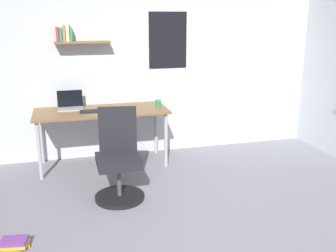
{
  "coord_description": "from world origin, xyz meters",
  "views": [
    {
      "loc": [
        -1.1,
        -2.72,
        1.86
      ],
      "look_at": [
        -0.17,
        0.72,
        0.85
      ],
      "focal_mm": 41.46,
      "sensor_mm": 36.0,
      "label": 1
    }
  ],
  "objects_px": {
    "desk": "(102,115)",
    "computer_mouse": "(118,109)",
    "keyboard": "(95,111)",
    "laptop": "(70,105)",
    "office_chair": "(119,160)",
    "coffee_mug": "(158,104)",
    "book_stack_on_floor": "(15,244)"
  },
  "relations": [
    {
      "from": "laptop",
      "to": "computer_mouse",
      "type": "bearing_deg",
      "value": -22.54
    },
    {
      "from": "desk",
      "to": "computer_mouse",
      "type": "height_order",
      "value": "computer_mouse"
    },
    {
      "from": "office_chair",
      "to": "coffee_mug",
      "type": "bearing_deg",
      "value": 54.75
    },
    {
      "from": "desk",
      "to": "office_chair",
      "type": "xyz_separation_m",
      "value": [
        0.06,
        -0.96,
        -0.26
      ]
    },
    {
      "from": "keyboard",
      "to": "book_stack_on_floor",
      "type": "height_order",
      "value": "keyboard"
    },
    {
      "from": "desk",
      "to": "computer_mouse",
      "type": "relative_size",
      "value": 15.82
    },
    {
      "from": "office_chair",
      "to": "laptop",
      "type": "xyz_separation_m",
      "value": [
        -0.43,
        1.12,
        0.38
      ]
    },
    {
      "from": "desk",
      "to": "laptop",
      "type": "relative_size",
      "value": 5.31
    },
    {
      "from": "computer_mouse",
      "to": "coffee_mug",
      "type": "relative_size",
      "value": 1.13
    },
    {
      "from": "office_chair",
      "to": "laptop",
      "type": "distance_m",
      "value": 1.26
    },
    {
      "from": "computer_mouse",
      "to": "desk",
      "type": "bearing_deg",
      "value": 157.55
    },
    {
      "from": "desk",
      "to": "coffee_mug",
      "type": "height_order",
      "value": "coffee_mug"
    },
    {
      "from": "desk",
      "to": "office_chair",
      "type": "bearing_deg",
      "value": -86.18
    },
    {
      "from": "desk",
      "to": "office_chair",
      "type": "distance_m",
      "value": 1.0
    },
    {
      "from": "office_chair",
      "to": "laptop",
      "type": "relative_size",
      "value": 3.06
    },
    {
      "from": "keyboard",
      "to": "coffee_mug",
      "type": "relative_size",
      "value": 4.02
    },
    {
      "from": "keyboard",
      "to": "book_stack_on_floor",
      "type": "bearing_deg",
      "value": -117.41
    },
    {
      "from": "keyboard",
      "to": "laptop",
      "type": "bearing_deg",
      "value": 140.7
    },
    {
      "from": "computer_mouse",
      "to": "book_stack_on_floor",
      "type": "bearing_deg",
      "value": -124.66
    },
    {
      "from": "computer_mouse",
      "to": "laptop",
      "type": "bearing_deg",
      "value": 157.46
    },
    {
      "from": "office_chair",
      "to": "computer_mouse",
      "type": "bearing_deg",
      "value": 81.39
    },
    {
      "from": "keyboard",
      "to": "computer_mouse",
      "type": "height_order",
      "value": "computer_mouse"
    },
    {
      "from": "laptop",
      "to": "book_stack_on_floor",
      "type": "relative_size",
      "value": 1.3
    },
    {
      "from": "keyboard",
      "to": "coffee_mug",
      "type": "distance_m",
      "value": 0.81
    },
    {
      "from": "office_chair",
      "to": "coffee_mug",
      "type": "height_order",
      "value": "office_chair"
    },
    {
      "from": "laptop",
      "to": "computer_mouse",
      "type": "height_order",
      "value": "laptop"
    },
    {
      "from": "desk",
      "to": "book_stack_on_floor",
      "type": "xyz_separation_m",
      "value": [
        -0.92,
        -1.7,
        -0.62
      ]
    },
    {
      "from": "book_stack_on_floor",
      "to": "keyboard",
      "type": "bearing_deg",
      "value": 62.59
    },
    {
      "from": "coffee_mug",
      "to": "book_stack_on_floor",
      "type": "bearing_deg",
      "value": -134.57
    },
    {
      "from": "desk",
      "to": "computer_mouse",
      "type": "distance_m",
      "value": 0.23
    },
    {
      "from": "book_stack_on_floor",
      "to": "computer_mouse",
      "type": "bearing_deg",
      "value": 55.34
    },
    {
      "from": "office_chair",
      "to": "book_stack_on_floor",
      "type": "distance_m",
      "value": 1.29
    }
  ]
}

